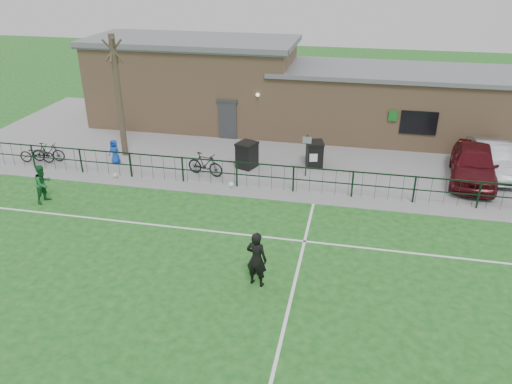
% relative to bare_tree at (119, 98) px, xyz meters
% --- Properties ---
extents(ground, '(90.00, 90.00, 0.00)m').
position_rel_bare_tree_xyz_m(ground, '(8.00, -10.50, -3.00)').
color(ground, '#175119').
rests_on(ground, ground).
extents(paving_strip, '(34.00, 13.00, 0.02)m').
position_rel_bare_tree_xyz_m(paving_strip, '(8.00, 3.00, -2.99)').
color(paving_strip, gray).
rests_on(paving_strip, ground).
extents(pitch_line_touch, '(28.00, 0.10, 0.01)m').
position_rel_bare_tree_xyz_m(pitch_line_touch, '(8.00, -2.70, -3.00)').
color(pitch_line_touch, white).
rests_on(pitch_line_touch, ground).
extents(pitch_line_mid, '(28.00, 0.10, 0.01)m').
position_rel_bare_tree_xyz_m(pitch_line_mid, '(8.00, -6.50, -3.00)').
color(pitch_line_mid, white).
rests_on(pitch_line_mid, ground).
extents(pitch_line_perp, '(0.10, 16.00, 0.01)m').
position_rel_bare_tree_xyz_m(pitch_line_perp, '(10.00, -10.50, -3.00)').
color(pitch_line_perp, white).
rests_on(pitch_line_perp, ground).
extents(perimeter_fence, '(28.00, 0.10, 1.20)m').
position_rel_bare_tree_xyz_m(perimeter_fence, '(8.00, -2.50, -2.40)').
color(perimeter_fence, black).
rests_on(perimeter_fence, ground).
extents(bare_tree, '(0.30, 0.30, 6.00)m').
position_rel_bare_tree_xyz_m(bare_tree, '(0.00, 0.00, 0.00)').
color(bare_tree, '#413427').
rests_on(bare_tree, ground).
extents(wheelie_bin_left, '(1.04, 1.10, 1.17)m').
position_rel_bare_tree_xyz_m(wheelie_bin_left, '(6.45, -0.29, -2.39)').
color(wheelie_bin_left, black).
rests_on(wheelie_bin_left, paving_strip).
extents(wheelie_bin_right, '(0.93, 1.01, 1.14)m').
position_rel_bare_tree_xyz_m(wheelie_bin_right, '(9.58, 0.60, -2.41)').
color(wheelie_bin_right, black).
rests_on(wheelie_bin_right, paving_strip).
extents(sign_post, '(0.07, 0.07, 2.00)m').
position_rel_bare_tree_xyz_m(sign_post, '(9.34, -0.73, -1.98)').
color(sign_post, black).
rests_on(sign_post, paving_strip).
extents(car_maroon, '(2.57, 5.01, 1.63)m').
position_rel_bare_tree_xyz_m(car_maroon, '(16.73, 0.33, -2.16)').
color(car_maroon, '#4D0D14').
rests_on(car_maroon, paving_strip).
extents(car_silver, '(1.68, 4.44, 1.45)m').
position_rel_bare_tree_xyz_m(car_silver, '(17.75, 1.43, -2.26)').
color(car_silver, '#93959A').
rests_on(car_silver, paving_strip).
extents(bicycle_a, '(1.78, 0.83, 0.90)m').
position_rel_bare_tree_xyz_m(bicycle_a, '(-3.77, -1.85, -2.53)').
color(bicycle_a, black).
rests_on(bicycle_a, paving_strip).
extents(bicycle_b, '(1.67, 0.72, 0.97)m').
position_rel_bare_tree_xyz_m(bicycle_b, '(-3.28, -1.62, -2.50)').
color(bicycle_b, black).
rests_on(bicycle_b, paving_strip).
extents(bicycle_d, '(1.87, 0.88, 1.08)m').
position_rel_bare_tree_xyz_m(bicycle_d, '(4.77, -1.60, -2.44)').
color(bicycle_d, black).
rests_on(bicycle_d, paving_strip).
extents(spectator_child, '(0.65, 0.48, 1.23)m').
position_rel_bare_tree_xyz_m(spectator_child, '(0.05, -1.17, -2.37)').
color(spectator_child, '#1343B6').
rests_on(spectator_child, paving_strip).
extents(goalkeeper_kick, '(1.96, 3.10, 2.16)m').
position_rel_bare_tree_xyz_m(goalkeeper_kick, '(8.81, -9.29, -2.06)').
color(goalkeeper_kick, black).
rests_on(goalkeeper_kick, ground).
extents(outfield_player, '(0.78, 0.90, 1.62)m').
position_rel_bare_tree_xyz_m(outfield_player, '(-0.92, -5.55, -2.19)').
color(outfield_player, '#1B612E').
rests_on(outfield_player, ground).
extents(ball_ground, '(0.24, 0.24, 0.24)m').
position_rel_bare_tree_xyz_m(ball_ground, '(0.79, -2.73, -2.88)').
color(ball_ground, white).
rests_on(ball_ground, ground).
extents(clubhouse, '(24.25, 5.40, 4.96)m').
position_rel_bare_tree_xyz_m(clubhouse, '(7.12, 6.00, -0.78)').
color(clubhouse, tan).
rests_on(clubhouse, ground).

